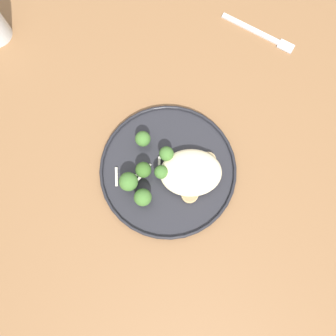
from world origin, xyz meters
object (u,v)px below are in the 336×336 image
(broccoli_floret_front_edge, at_px, (129,182))
(seared_scallop_front_small, at_px, (192,173))
(seared_scallop_tiny_bay, at_px, (183,187))
(seared_scallop_on_noodles, at_px, (190,195))
(broccoli_floret_small_sprig, at_px, (161,172))
(dinner_fork, at_px, (260,34))
(broccoli_floret_right_tilted, at_px, (143,170))
(seared_scallop_half_hidden, at_px, (208,160))
(seared_scallop_center_golden, at_px, (175,176))
(dinner_plate, at_px, (168,169))
(broccoli_floret_tall_stalk, at_px, (143,139))
(seared_scallop_rear_pale, at_px, (207,176))
(broccoli_floret_beside_noodles, at_px, (166,154))
(broccoli_floret_near_rim, at_px, (143,197))

(broccoli_floret_front_edge, bearing_deg, seared_scallop_front_small, 7.99)
(seared_scallop_tiny_bay, height_order, seared_scallop_on_noodles, same)
(broccoli_floret_small_sprig, xyz_separation_m, dinner_fork, (0.25, 0.33, -0.03))
(broccoli_floret_right_tilted, distance_m, dinner_fork, 0.44)
(seared_scallop_half_hidden, bearing_deg, seared_scallop_center_golden, -155.31)
(dinner_plate, relative_size, dinner_fork, 1.74)
(broccoli_floret_right_tilted, bearing_deg, broccoli_floret_tall_stalk, 89.53)
(seared_scallop_half_hidden, relative_size, seared_scallop_rear_pale, 1.19)
(broccoli_floret_small_sprig, height_order, broccoli_floret_beside_noodles, broccoli_floret_beside_noodles)
(seared_scallop_rear_pale, bearing_deg, broccoli_floret_front_edge, -176.27)
(seared_scallop_on_noodles, height_order, seared_scallop_half_hidden, seared_scallop_on_noodles)
(seared_scallop_center_golden, relative_size, seared_scallop_rear_pale, 1.18)
(seared_scallop_on_noodles, xyz_separation_m, seared_scallop_rear_pale, (0.04, 0.04, 0.00))
(broccoli_floret_right_tilted, bearing_deg, dinner_fork, 49.42)
(seared_scallop_rear_pale, relative_size, dinner_fork, 0.17)
(seared_scallop_tiny_bay, distance_m, broccoli_floret_beside_noodles, 0.08)
(broccoli_floret_front_edge, xyz_separation_m, broccoli_floret_tall_stalk, (0.03, 0.09, -0.01))
(broccoli_floret_small_sprig, bearing_deg, seared_scallop_tiny_bay, -34.42)
(seared_scallop_on_noodles, xyz_separation_m, broccoli_floret_small_sprig, (-0.06, 0.05, 0.02))
(seared_scallop_on_noodles, xyz_separation_m, broccoli_floret_right_tilted, (-0.09, 0.05, 0.02))
(broccoli_floret_beside_noodles, relative_size, broccoli_floret_near_rim, 0.96)
(broccoli_floret_small_sprig, relative_size, broccoli_floret_front_edge, 0.75)
(seared_scallop_tiny_bay, relative_size, broccoli_floret_right_tilted, 0.51)
(broccoli_floret_right_tilted, relative_size, dinner_fork, 0.30)
(broccoli_floret_beside_noodles, distance_m, dinner_fork, 0.38)
(broccoli_floret_front_edge, bearing_deg, broccoli_floret_beside_noodles, 35.81)
(broccoli_floret_front_edge, bearing_deg, broccoli_floret_small_sprig, 16.23)
(dinner_plate, height_order, broccoli_floret_near_rim, broccoli_floret_near_rim)
(seared_scallop_front_small, relative_size, seared_scallop_rear_pale, 1.25)
(seared_scallop_half_hidden, xyz_separation_m, broccoli_floret_tall_stalk, (-0.13, 0.05, 0.02))
(seared_scallop_tiny_bay, xyz_separation_m, broccoli_floret_beside_noodles, (-0.03, 0.07, 0.02))
(seared_scallop_half_hidden, height_order, seared_scallop_rear_pale, seared_scallop_rear_pale)
(dinner_fork, bearing_deg, broccoli_floret_front_edge, -131.39)
(broccoli_floret_front_edge, height_order, broccoli_floret_near_rim, broccoli_floret_front_edge)
(seared_scallop_tiny_bay, bearing_deg, broccoli_floret_near_rim, -165.47)
(broccoli_floret_beside_noodles, height_order, broccoli_floret_near_rim, broccoli_floret_near_rim)
(broccoli_floret_right_tilted, bearing_deg, seared_scallop_on_noodles, -28.86)
(seared_scallop_on_noodles, height_order, broccoli_floret_near_rim, broccoli_floret_near_rim)
(seared_scallop_rear_pale, distance_m, broccoli_floret_beside_noodles, 0.10)
(seared_scallop_on_noodles, xyz_separation_m, broccoli_floret_front_edge, (-0.12, 0.03, 0.03))
(broccoli_floret_small_sprig, height_order, broccoli_floret_right_tilted, broccoli_floret_right_tilted)
(broccoli_floret_small_sprig, height_order, broccoli_floret_near_rim, broccoli_floret_near_rim)
(seared_scallop_tiny_bay, relative_size, broccoli_floret_beside_noodles, 0.52)
(seared_scallop_on_noodles, bearing_deg, broccoli_floret_front_edge, 167.60)
(seared_scallop_rear_pale, bearing_deg, broccoli_floret_near_rim, -162.23)
(seared_scallop_tiny_bay, bearing_deg, broccoli_floret_right_tilted, 156.26)
(seared_scallop_front_small, xyz_separation_m, broccoli_floret_near_rim, (-0.10, -0.05, 0.02))
(broccoli_floret_small_sprig, xyz_separation_m, broccoli_floret_near_rim, (-0.04, -0.05, 0.00))
(broccoli_floret_small_sprig, distance_m, broccoli_floret_beside_noodles, 0.04)
(broccoli_floret_beside_noodles, bearing_deg, seared_scallop_rear_pale, -29.22)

